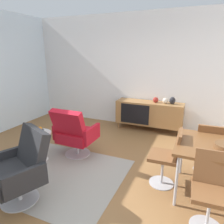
# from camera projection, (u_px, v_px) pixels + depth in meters

# --- Properties ---
(ground_plane) EXTENTS (8.32, 8.32, 0.00)m
(ground_plane) POSITION_uv_depth(u_px,v_px,m) (106.00, 179.00, 3.12)
(ground_plane) COLOR olive
(wall_back) EXTENTS (6.80, 0.12, 2.80)m
(wall_back) POSITION_uv_depth(u_px,v_px,m) (149.00, 72.00, 5.02)
(wall_back) COLOR white
(wall_back) RESTS_ON ground_plane
(sideboard) EXTENTS (1.60, 0.45, 0.72)m
(sideboard) POSITION_uv_depth(u_px,v_px,m) (149.00, 113.00, 4.98)
(sideboard) COLOR olive
(sideboard) RESTS_ON ground_plane
(vase_cobalt) EXTENTS (0.14, 0.14, 0.16)m
(vase_cobalt) POSITION_uv_depth(u_px,v_px,m) (172.00, 101.00, 4.69)
(vase_cobalt) COLOR black
(vase_cobalt) RESTS_ON sideboard
(vase_sculptural_dark) EXTENTS (0.13, 0.13, 0.13)m
(vase_sculptural_dark) POSITION_uv_depth(u_px,v_px,m) (156.00, 100.00, 4.84)
(vase_sculptural_dark) COLOR maroon
(vase_sculptural_dark) RESTS_ON sideboard
(vase_ceramic_small) EXTENTS (0.12, 0.12, 0.13)m
(vase_ceramic_small) POSITION_uv_depth(u_px,v_px,m) (165.00, 101.00, 4.75)
(vase_ceramic_small) COLOR beige
(vase_ceramic_small) RESTS_ON sideboard
(dining_chair_near_window) EXTENTS (0.44, 0.42, 0.86)m
(dining_chair_near_window) POSITION_uv_depth(u_px,v_px,m) (168.00, 156.00, 2.88)
(dining_chair_near_window) COLOR brown
(dining_chair_near_window) RESTS_ON ground_plane
(dining_chair_back_left) EXTENTS (0.41, 0.44, 0.86)m
(dining_chair_back_left) POSITION_uv_depth(u_px,v_px,m) (209.00, 146.00, 3.17)
(dining_chair_back_left) COLOR brown
(dining_chair_back_left) RESTS_ON ground_plane
(dining_chair_front_left) EXTENTS (0.42, 0.44, 0.86)m
(dining_chair_front_left) POSITION_uv_depth(u_px,v_px,m) (211.00, 189.00, 2.18)
(dining_chair_front_left) COLOR brown
(dining_chair_front_left) RESTS_ON ground_plane
(lounge_chair_red) EXTENTS (0.73, 0.66, 0.95)m
(lounge_chair_red) POSITION_uv_depth(u_px,v_px,m) (75.00, 132.00, 3.71)
(lounge_chair_red) COLOR red
(lounge_chair_red) RESTS_ON ground_plane
(armchair_black_shell) EXTENTS (0.86, 0.84, 0.95)m
(armchair_black_shell) POSITION_uv_depth(u_px,v_px,m) (21.00, 167.00, 2.60)
(armchair_black_shell) COLOR #262628
(armchair_black_shell) RESTS_ON ground_plane
(side_table_round) EXTENTS (0.44, 0.44, 0.52)m
(side_table_round) POSITION_uv_depth(u_px,v_px,m) (39.00, 143.00, 3.61)
(side_table_round) COLOR white
(side_table_round) RESTS_ON ground_plane
(fruit_bowl) EXTENTS (0.20, 0.20, 0.11)m
(fruit_bowl) POSITION_uv_depth(u_px,v_px,m) (38.00, 131.00, 3.54)
(fruit_bowl) COLOR #262628
(fruit_bowl) RESTS_ON side_table_round
(area_rug) EXTENTS (2.20, 1.70, 0.01)m
(area_rug) POSITION_uv_depth(u_px,v_px,m) (54.00, 172.00, 3.30)
(area_rug) COLOR gray
(area_rug) RESTS_ON ground_plane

